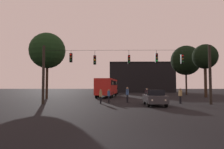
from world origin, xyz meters
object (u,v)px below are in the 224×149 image
object	(u,v)px
car_far_left	(114,90)
tree_left_silhouette	(205,57)
city_bus	(107,86)
tree_right_far	(186,60)
car_near_right	(154,97)
pedestrian_near_bus	(101,96)
pedestrian_crossing_right	(180,95)
tree_behind_building	(47,51)
pedestrian_crossing_center	(127,94)
pedestrian_trailing	(147,95)
pedestrian_crossing_left	(109,95)

from	to	relation	value
car_far_left	tree_left_silhouette	size ratio (longest dim) A/B	0.51
city_bus	tree_right_far	world-z (taller)	tree_right_far
car_near_right	pedestrian_near_bus	xyz separation A→B (m)	(-5.39, 1.77, 0.05)
city_bus	pedestrian_crossing_right	xyz separation A→B (m)	(8.42, -12.61, -0.95)
tree_left_silhouette	tree_behind_building	distance (m)	25.08
pedestrian_crossing_center	tree_left_silhouette	world-z (taller)	tree_left_silhouette
car_far_left	pedestrian_crossing_center	xyz separation A→B (m)	(1.79, -22.58, 0.20)
pedestrian_crossing_center	car_far_left	bearing A→B (deg)	94.53
pedestrian_crossing_right	pedestrian_trailing	distance (m)	3.60
tree_right_far	pedestrian_trailing	bearing A→B (deg)	-120.56
car_near_right	tree_behind_building	bearing A→B (deg)	145.90
car_far_left	pedestrian_crossing_left	size ratio (longest dim) A/B	2.92
tree_left_silhouette	tree_behind_building	bearing A→B (deg)	-171.07
pedestrian_crossing_center	car_near_right	bearing A→B (deg)	-53.24
pedestrian_crossing_left	pedestrian_near_bus	xyz separation A→B (m)	(-0.85, -0.68, 0.00)
pedestrian_crossing_right	tree_behind_building	size ratio (longest dim) A/B	0.17
city_bus	pedestrian_crossing_left	size ratio (longest dim) A/B	7.38
tree_right_far	car_far_left	bearing A→B (deg)	165.47
pedestrian_near_bus	tree_behind_building	xyz separation A→B (m)	(-8.47, 7.61, 6.21)
tree_left_silhouette	tree_behind_building	xyz separation A→B (m)	(-24.77, -3.89, 0.43)
pedestrian_crossing_left	pedestrian_crossing_right	distance (m)	7.73
tree_behind_building	tree_right_far	world-z (taller)	tree_right_far
pedestrian_crossing_right	tree_right_far	size ratio (longest dim) A/B	0.16
city_bus	tree_right_far	xyz separation A→B (m)	(16.07, 7.27, 5.28)
tree_behind_building	tree_right_far	xyz separation A→B (m)	(24.69, 12.56, 0.09)
car_near_right	tree_right_far	world-z (taller)	tree_right_far
car_near_right	pedestrian_crossing_right	world-z (taller)	pedestrian_crossing_right
pedestrian_crossing_left	pedestrian_crossing_center	world-z (taller)	pedestrian_crossing_center
pedestrian_crossing_right	tree_behind_building	xyz separation A→B (m)	(-17.03, 7.31, 6.14)
car_near_right	pedestrian_crossing_right	distance (m)	3.79
pedestrian_crossing_left	tree_behind_building	distance (m)	13.17
pedestrian_crossing_left	pedestrian_crossing_right	size ratio (longest dim) A/B	0.93
pedestrian_crossing_left	tree_left_silhouette	xyz separation A→B (m)	(15.46, 10.82, 5.78)
pedestrian_crossing_left	pedestrian_near_bus	size ratio (longest dim) A/B	1.00
pedestrian_crossing_right	pedestrian_crossing_left	bearing A→B (deg)	177.16
car_far_left	pedestrian_near_bus	size ratio (longest dim) A/B	2.91
city_bus	car_far_left	size ratio (longest dim) A/B	2.53
pedestrian_near_bus	tree_behind_building	distance (m)	12.97
car_near_right	pedestrian_crossing_right	size ratio (longest dim) A/B	2.67
pedestrian_crossing_right	tree_left_silhouette	xyz separation A→B (m)	(7.74, 11.21, 5.71)
pedestrian_near_bus	pedestrian_crossing_left	bearing A→B (deg)	38.61
pedestrian_crossing_center	tree_left_silhouette	bearing A→B (deg)	36.80
city_bus	pedestrian_trailing	bearing A→B (deg)	-66.42
pedestrian_crossing_center	tree_right_far	world-z (taller)	tree_right_far
pedestrian_crossing_center	tree_right_far	bearing A→B (deg)	54.58
pedestrian_trailing	tree_behind_building	bearing A→B (deg)	155.62
pedestrian_near_bus	tree_right_far	size ratio (longest dim) A/B	0.15
tree_right_far	pedestrian_crossing_center	bearing A→B (deg)	-125.42
city_bus	car_far_left	world-z (taller)	city_bus
tree_right_far	tree_left_silhouette	bearing A→B (deg)	-89.41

